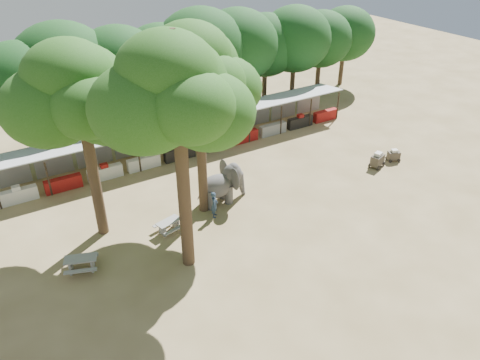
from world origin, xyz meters
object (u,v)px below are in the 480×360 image
elephant (222,184)px  picnic_table_near (81,262)px  picnic_table_far (169,225)px  yard_tree_center (172,95)px  handler (214,205)px  cart_back (394,155)px  yard_tree_left (75,95)px  yard_tree_back (194,74)px  cart_front (377,160)px

elephant → picnic_table_near: bearing=-167.3°
picnic_table_near → picnic_table_far: picnic_table_near is taller
yard_tree_center → handler: size_ratio=7.16×
elephant → cart_back: size_ratio=2.98×
yard_tree_center → elephant: yard_tree_center is taller
yard_tree_left → yard_tree_back: yard_tree_back is taller
picnic_table_near → cart_back: bearing=20.3°
cart_front → cart_back: size_ratio=1.22×
elephant → cart_front: elephant is taller
handler → picnic_table_near: bearing=130.1°
yard_tree_center → elephant: (4.59, 4.05, -7.95)m
elephant → picnic_table_far: elephant is taller
yard_tree_left → yard_tree_center: size_ratio=0.92×
yard_tree_left → picnic_table_near: size_ratio=5.50×
cart_front → cart_back: (1.70, 0.02, -0.11)m
yard_tree_back → cart_back: yard_tree_back is taller
picnic_table_near → picnic_table_far: (5.20, 0.75, -0.06)m
cart_front → elephant: bearing=153.1°
picnic_table_near → yard_tree_back: bearing=33.6°
yard_tree_left → picnic_table_far: bearing=-32.4°
handler → cart_front: (12.99, -0.59, -0.28)m
yard_tree_center → handler: yard_tree_center is taller
picnic_table_near → cart_front: (21.15, 0.13, 0.03)m
elephant → yard_tree_center: bearing=-137.5°
handler → yard_tree_left: bearing=106.1°
yard_tree_left → cart_back: (21.03, -2.75, -7.75)m
yard_tree_back → picnic_table_near: yard_tree_back is taller
elephant → cart_front: 11.90m
picnic_table_near → cart_back: (22.85, 0.15, -0.07)m
elephant → handler: 1.80m
yard_tree_center → yard_tree_back: 5.04m
yard_tree_back → cart_front: 15.64m
yard_tree_center → picnic_table_far: 9.20m
elephant → handler: bearing=-134.4°
yard_tree_center → yard_tree_back: yard_tree_center is taller
cart_back → yard_tree_back: bearing=-165.9°
elephant → cart_back: (13.44, -1.80, -0.80)m
cart_back → picnic_table_far: bearing=-161.2°
yard_tree_left → yard_tree_center: yard_tree_center is taller
yard_tree_left → picnic_table_far: size_ratio=6.45×
elephant → cart_front: bearing=-7.8°
elephant → cart_back: bearing=-6.6°
yard_tree_center → cart_back: size_ratio=11.02×
cart_front → cart_back: bearing=-17.4°
yard_tree_back → cart_back: (15.03, -1.75, -8.09)m
handler → cart_front: size_ratio=1.26×
yard_tree_back → handler: size_ratio=6.75×
cart_back → yard_tree_left: bearing=-166.7°
yard_tree_back → cart_front: bearing=-7.6°
yard_tree_back → picnic_table_near: bearing=-166.4°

